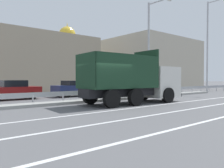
% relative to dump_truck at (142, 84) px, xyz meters
% --- Properties ---
extents(ground_plane, '(320.00, 320.00, 0.00)m').
position_rel_dump_truck_xyz_m(ground_plane, '(-3.30, 0.02, -1.30)').
color(ground_plane, '#565659').
extents(lane_strip_0, '(60.68, 0.16, 0.01)m').
position_rel_dump_truck_xyz_m(lane_strip_0, '(-0.97, -1.74, -1.30)').
color(lane_strip_0, silver).
rests_on(lane_strip_0, ground_plane).
extents(lane_strip_1, '(60.68, 0.16, 0.01)m').
position_rel_dump_truck_xyz_m(lane_strip_1, '(-0.97, -4.00, -1.30)').
color(lane_strip_1, silver).
rests_on(lane_strip_1, ground_plane).
extents(median_island, '(33.37, 1.10, 0.18)m').
position_rel_dump_truck_xyz_m(median_island, '(-3.30, 2.57, -1.21)').
color(median_island, gray).
rests_on(median_island, ground_plane).
extents(median_guardrail, '(60.68, 0.09, 0.78)m').
position_rel_dump_truck_xyz_m(median_guardrail, '(-3.30, 3.39, -0.73)').
color(median_guardrail, '#9EA0A5').
rests_on(median_guardrail, ground_plane).
extents(dump_truck, '(7.53, 3.07, 3.61)m').
position_rel_dump_truck_xyz_m(dump_truck, '(0.00, 0.00, 0.00)').
color(dump_truck, silver).
rests_on(dump_truck, ground_plane).
extents(median_road_sign, '(0.86, 0.16, 2.63)m').
position_rel_dump_truck_xyz_m(median_road_sign, '(1.66, 2.57, 0.13)').
color(median_road_sign, white).
rests_on(median_road_sign, ground_plane).
extents(street_lamp_2, '(0.71, 2.17, 8.31)m').
position_rel_dump_truck_xyz_m(street_lamp_2, '(3.43, 2.23, 3.32)').
color(street_lamp_2, '#ADADB2').
rests_on(street_lamp_2, ground_plane).
extents(street_lamp_3, '(0.70, 2.62, 10.76)m').
position_rel_dump_truck_xyz_m(street_lamp_3, '(13.95, 2.26, 4.63)').
color(street_lamp_3, '#ADADB2').
rests_on(street_lamp_3, ground_plane).
extents(parked_car_4, '(4.17, 1.90, 1.54)m').
position_rel_dump_truck_xyz_m(parked_car_4, '(-6.44, 7.78, -0.53)').
color(parked_car_4, maroon).
rests_on(parked_car_4, ground_plane).
extents(parked_car_5, '(3.89, 2.05, 1.48)m').
position_rel_dump_truck_xyz_m(parked_car_5, '(-1.10, 7.65, -0.54)').
color(parked_car_5, navy).
rests_on(parked_car_5, ground_plane).
extents(background_building_1, '(13.98, 11.46, 7.52)m').
position_rel_dump_truck_xyz_m(background_building_1, '(0.36, 20.48, 2.46)').
color(background_building_1, tan).
rests_on(background_building_1, ground_plane).
extents(background_building_2, '(15.20, 12.08, 8.54)m').
position_rel_dump_truck_xyz_m(background_building_2, '(19.62, 15.82, 2.97)').
color(background_building_2, '#B7AD99').
rests_on(background_building_2, ground_plane).
extents(church_tower, '(3.60, 3.60, 12.56)m').
position_rel_dump_truck_xyz_m(church_tower, '(8.76, 27.39, 4.39)').
color(church_tower, silver).
rests_on(church_tower, ground_plane).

